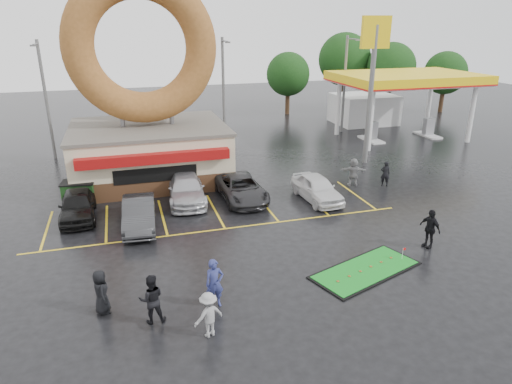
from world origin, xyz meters
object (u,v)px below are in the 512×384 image
object	(u,v)px
car_grey	(241,188)
dumpster	(79,193)
streetlight_mid	(224,89)
shell_sign	(373,64)
car_dgrey	(139,214)
streetlight_left	(46,98)
car_white	(317,188)
gas_station	(387,93)
streetlight_right	(345,82)
car_silver	(186,189)
putting_green	(366,270)
donut_shop	(147,114)
car_black	(77,205)
person_blue	(215,283)
person_cameraman	(430,228)

from	to	relation	value
car_grey	dumpster	size ratio (longest dim) A/B	2.92
streetlight_mid	car_grey	xyz separation A→B (m)	(-2.12, -13.68, -4.05)
shell_sign	car_dgrey	bearing A→B (deg)	-157.71
streetlight_left	car_white	bearing A→B (deg)	-40.82
gas_station	streetlight_right	bearing A→B (deg)	166.25
streetlight_left	streetlight_right	xyz separation A→B (m)	(26.00, 2.00, 0.00)
streetlight_mid	car_silver	xyz separation A→B (m)	(-5.33, -12.92, -4.02)
putting_green	donut_shop	bearing A→B (deg)	117.09
streetlight_mid	car_black	size ratio (longest dim) A/B	1.97
car_dgrey	person_blue	xyz separation A→B (m)	(2.37, -8.15, 0.22)
putting_green	streetlight_left	bearing A→B (deg)	123.62
car_white	car_silver	bearing A→B (deg)	160.91
donut_shop	car_dgrey	size ratio (longest dim) A/B	2.91
donut_shop	car_dgrey	world-z (taller)	donut_shop
streetlight_left	shell_sign	bearing A→B (deg)	-18.99
streetlight_mid	putting_green	xyz separation A→B (m)	(0.94, -23.48, -4.74)
car_silver	person_cameraman	xyz separation A→B (m)	(10.29, -9.36, 0.21)
car_white	putting_green	size ratio (longest dim) A/B	0.82
streetlight_mid	person_cameraman	bearing A→B (deg)	-77.46
shell_sign	car_dgrey	xyz separation A→B (m)	(-17.27, -7.08, -6.61)
streetlight_mid	car_grey	bearing A→B (deg)	-98.80
car_silver	car_grey	xyz separation A→B (m)	(3.22, -0.76, -0.03)
car_silver	car_grey	bearing A→B (deg)	-9.12
car_silver	dumpster	distance (m)	6.31
streetlight_right	car_dgrey	xyz separation A→B (m)	(-20.27, -16.99, -4.02)
donut_shop	car_grey	size ratio (longest dim) A/B	2.57
car_white	person_cameraman	distance (m)	7.69
streetlight_right	person_cameraman	size ratio (longest dim) A/B	4.64
donut_shop	person_cameraman	xyz separation A→B (m)	(11.95, -14.33, -3.50)
shell_sign	car_dgrey	distance (m)	19.80
car_white	putting_green	distance (m)	8.55
gas_station	streetlight_right	xyz separation A→B (m)	(-4.00, 0.98, 1.08)
shell_sign	dumpster	distance (m)	21.74
car_dgrey	dumpster	world-z (taller)	car_dgrey
car_white	donut_shop	bearing A→B (deg)	139.17
car_dgrey	car_grey	world-z (taller)	car_dgrey
gas_station	car_white	xyz separation A→B (m)	(-13.72, -15.09, -2.93)
shell_sign	putting_green	xyz separation A→B (m)	(-8.06, -14.56, -7.34)
streetlight_mid	dumpster	size ratio (longest dim) A/B	5.00
car_black	person_cameraman	distance (m)	18.45
streetlight_mid	car_dgrey	distance (m)	18.45
shell_sign	streetlight_left	size ratio (longest dim) A/B	1.18
streetlight_mid	putting_green	size ratio (longest dim) A/B	1.65
streetlight_left	streetlight_mid	bearing A→B (deg)	4.09
donut_shop	car_grey	world-z (taller)	donut_shop
car_black	dumpster	world-z (taller)	car_black
streetlight_right	dumpster	xyz separation A→B (m)	(-23.50, -12.56, -4.13)
streetlight_mid	person_blue	size ratio (longest dim) A/B	4.59
donut_shop	car_white	xyz separation A→B (m)	(9.28, -7.12, -3.70)
person_cameraman	dumpster	world-z (taller)	person_cameraman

